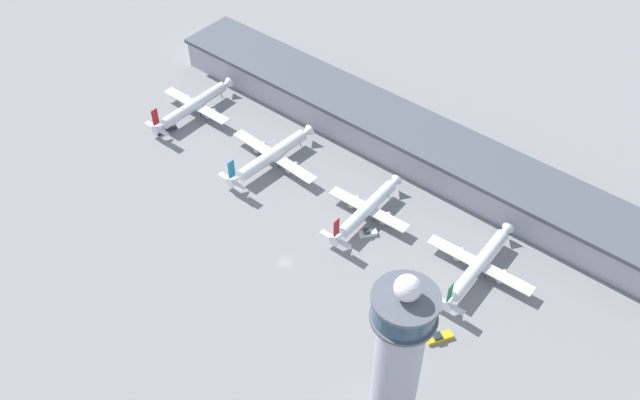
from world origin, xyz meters
The scene contains 10 objects.
ground_plane centered at (0.00, 0.00, 0.00)m, with size 1000.00×1000.00×0.00m, color gray.
terminal_building centered at (0.00, 70.00, 6.98)m, with size 214.93×25.00×13.78m.
control_tower centered at (60.31, -26.57, 31.55)m, with size 15.15×15.15×63.93m.
airplane_gate_alpha centered at (-79.99, 35.83, 4.74)m, with size 33.79×41.04×13.85m.
airplane_gate_bravo centered at (-35.40, 33.11, 4.50)m, with size 40.60×41.61×14.09m.
airplane_gate_charlie centered at (8.47, 33.11, 4.41)m, with size 31.26×37.82×13.50m.
airplane_gate_delta centered at (50.78, 35.69, 4.31)m, with size 36.92×41.27×13.20m.
service_truck_catering centered at (54.98, 6.72, 0.84)m, with size 6.41×8.33×2.44m.
service_truck_fuel centered at (-81.10, 21.36, 0.96)m, with size 4.72×8.59×2.76m.
service_truck_baggage centered at (13.56, 27.08, 0.86)m, with size 5.50×6.23×2.50m.
Camera 1 is at (105.00, -109.53, 177.64)m, focal length 40.00 mm.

